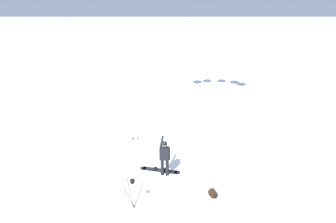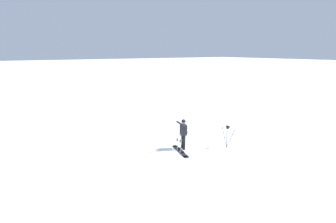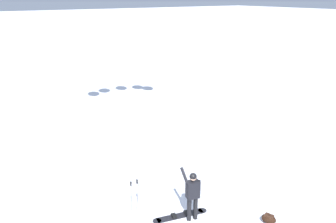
# 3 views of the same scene
# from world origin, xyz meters

# --- Properties ---
(ground_plane) EXTENTS (300.00, 300.00, 0.00)m
(ground_plane) POSITION_xyz_m (0.00, 0.00, 0.00)
(ground_plane) COLOR white
(snowboarder) EXTENTS (0.70, 0.46, 1.67)m
(snowboarder) POSITION_xyz_m (-0.37, 0.65, 1.00)
(snowboarder) COLOR black
(snowboarder) RESTS_ON ground_plane
(snowboard) EXTENTS (0.64, 1.81, 0.10)m
(snowboard) POSITION_xyz_m (-0.71, 0.43, 0.02)
(snowboard) COLOR black
(snowboard) RESTS_ON ground_plane
(gear_bag_large) EXTENTS (0.54, 0.45, 0.29)m
(gear_bag_large) POSITION_xyz_m (1.12, 2.52, 0.15)
(gear_bag_large) COLOR black
(gear_bag_large) RESTS_ON ground_plane
(camera_tripod) EXTENTS (0.63, 0.67, 1.23)m
(camera_tripod) POSITION_xyz_m (1.74, -0.48, 0.89)
(camera_tripod) COLOR #262628
(camera_tripod) RESTS_ON ground_plane
(ski_poles) EXTENTS (0.21, 0.29, 1.21)m
(ski_poles) POSITION_xyz_m (-1.63, -0.72, 0.80)
(ski_poles) COLOR gray
(ski_poles) RESTS_ON ground_plane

